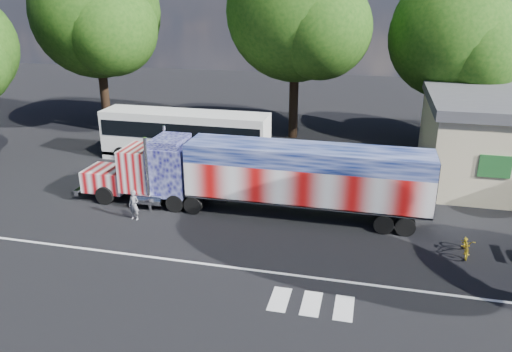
% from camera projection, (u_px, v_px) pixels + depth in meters
% --- Properties ---
extents(ground, '(100.00, 100.00, 0.00)m').
position_uv_depth(ground, '(241.00, 235.00, 23.78)').
color(ground, black).
extents(lane_markings, '(30.00, 2.67, 0.01)m').
position_uv_depth(lane_markings, '(258.00, 281.00, 19.97)').
color(lane_markings, silver).
rests_on(lane_markings, ground).
extents(semi_truck, '(18.75, 2.96, 4.00)m').
position_uv_depth(semi_truck, '(262.00, 175.00, 25.54)').
color(semi_truck, black).
rests_on(semi_truck, ground).
extents(coach_bus, '(11.43, 2.66, 3.32)m').
position_uv_depth(coach_bus, '(185.00, 135.00, 33.78)').
color(coach_bus, white).
rests_on(coach_bus, ground).
extents(woman, '(0.61, 0.44, 1.56)m').
position_uv_depth(woman, '(134.00, 205.00, 25.12)').
color(woman, slate).
rests_on(woman, ground).
extents(bicycle, '(0.72, 1.70, 0.87)m').
position_uv_depth(bicycle, '(466.00, 245.00, 21.85)').
color(bicycle, gold).
rests_on(bicycle, ground).
extents(tree_ne_a, '(9.01, 8.58, 12.15)m').
position_uv_depth(tree_ne_a, '(452.00, 38.00, 35.15)').
color(tree_ne_a, black).
rests_on(tree_ne_a, ground).
extents(tree_n_mid, '(10.74, 10.23, 14.64)m').
position_uv_depth(tree_n_mid, '(298.00, 12.00, 36.31)').
color(tree_n_mid, black).
rests_on(tree_n_mid, ground).
extents(tree_nw_a, '(10.36, 9.86, 14.26)m').
position_uv_depth(tree_nw_a, '(98.00, 14.00, 38.17)').
color(tree_nw_a, black).
rests_on(tree_nw_a, ground).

